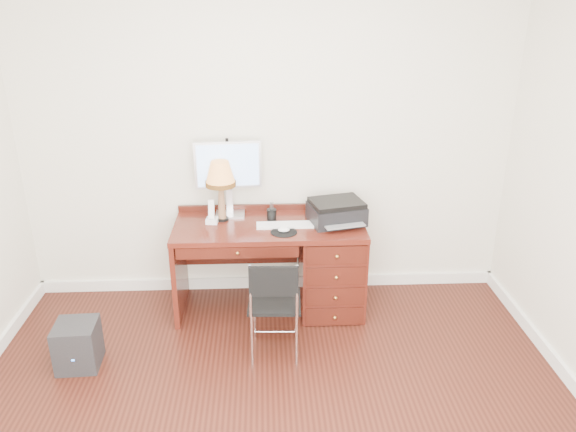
{
  "coord_description": "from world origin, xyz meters",
  "views": [
    {
      "loc": [
        -0.04,
        -2.67,
        2.48
      ],
      "look_at": [
        0.14,
        1.2,
        0.9
      ],
      "focal_mm": 35.0,
      "sensor_mm": 36.0,
      "label": 1
    }
  ],
  "objects_px": {
    "leg_lamp": "(220,177)",
    "equipment_box": "(78,345)",
    "desk": "(309,261)",
    "phone": "(212,216)",
    "printer": "(336,212)",
    "monitor": "(228,169)",
    "chair": "(275,298)"
  },
  "relations": [
    {
      "from": "leg_lamp",
      "to": "equipment_box",
      "type": "height_order",
      "value": "leg_lamp"
    },
    {
      "from": "desk",
      "to": "phone",
      "type": "height_order",
      "value": "phone"
    },
    {
      "from": "equipment_box",
      "to": "printer",
      "type": "bearing_deg",
      "value": 18.74
    },
    {
      "from": "phone",
      "to": "monitor",
      "type": "bearing_deg",
      "value": 59.31
    },
    {
      "from": "leg_lamp",
      "to": "chair",
      "type": "relative_size",
      "value": 0.63
    },
    {
      "from": "chair",
      "to": "phone",
      "type": "bearing_deg",
      "value": 125.96
    },
    {
      "from": "printer",
      "to": "chair",
      "type": "bearing_deg",
      "value": -139.7
    },
    {
      "from": "desk",
      "to": "leg_lamp",
      "type": "xyz_separation_m",
      "value": [
        -0.7,
        0.1,
        0.7
      ]
    },
    {
      "from": "desk",
      "to": "printer",
      "type": "xyz_separation_m",
      "value": [
        0.21,
        0.01,
        0.43
      ]
    },
    {
      "from": "monitor",
      "to": "leg_lamp",
      "type": "distance_m",
      "value": 0.14
    },
    {
      "from": "desk",
      "to": "printer",
      "type": "relative_size",
      "value": 3.15
    },
    {
      "from": "equipment_box",
      "to": "monitor",
      "type": "bearing_deg",
      "value": 39.94
    },
    {
      "from": "monitor",
      "to": "chair",
      "type": "xyz_separation_m",
      "value": [
        0.34,
        -0.91,
        -0.66
      ]
    },
    {
      "from": "leg_lamp",
      "to": "chair",
      "type": "xyz_separation_m",
      "value": [
        0.4,
        -0.78,
        -0.64
      ]
    },
    {
      "from": "leg_lamp",
      "to": "printer",
      "type": "bearing_deg",
      "value": -5.51
    },
    {
      "from": "phone",
      "to": "equipment_box",
      "type": "relative_size",
      "value": 0.58
    },
    {
      "from": "phone",
      "to": "chair",
      "type": "distance_m",
      "value": 0.93
    },
    {
      "from": "chair",
      "to": "leg_lamp",
      "type": "bearing_deg",
      "value": 119.71
    },
    {
      "from": "desk",
      "to": "printer",
      "type": "bearing_deg",
      "value": 3.65
    },
    {
      "from": "monitor",
      "to": "equipment_box",
      "type": "relative_size",
      "value": 1.85
    },
    {
      "from": "monitor",
      "to": "desk",
      "type": "bearing_deg",
      "value": -24.57
    },
    {
      "from": "desk",
      "to": "monitor",
      "type": "relative_size",
      "value": 2.45
    },
    {
      "from": "phone",
      "to": "chair",
      "type": "relative_size",
      "value": 0.25
    },
    {
      "from": "monitor",
      "to": "printer",
      "type": "xyz_separation_m",
      "value": [
        0.85,
        -0.21,
        -0.3
      ]
    },
    {
      "from": "equipment_box",
      "to": "desk",
      "type": "bearing_deg",
      "value": 20.76
    },
    {
      "from": "monitor",
      "to": "leg_lamp",
      "type": "bearing_deg",
      "value": -119.05
    },
    {
      "from": "monitor",
      "to": "leg_lamp",
      "type": "height_order",
      "value": "monitor"
    },
    {
      "from": "monitor",
      "to": "printer",
      "type": "bearing_deg",
      "value": -19.08
    },
    {
      "from": "printer",
      "to": "phone",
      "type": "height_order",
      "value": "phone"
    },
    {
      "from": "leg_lamp",
      "to": "equipment_box",
      "type": "relative_size",
      "value": 1.48
    },
    {
      "from": "desk",
      "to": "equipment_box",
      "type": "height_order",
      "value": "desk"
    },
    {
      "from": "chair",
      "to": "equipment_box",
      "type": "xyz_separation_m",
      "value": [
        -1.38,
        -0.05,
        -0.31
      ]
    }
  ]
}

